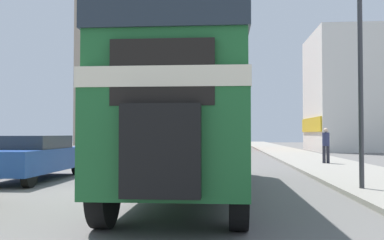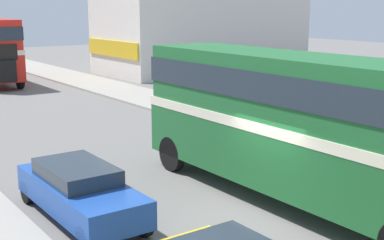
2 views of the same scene
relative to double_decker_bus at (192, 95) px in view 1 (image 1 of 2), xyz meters
The scene contains 7 objects.
ground_plane 2.81m from the double_decker_bus, 164.68° to the right, with size 120.00×120.00×0.00m, color slate.
double_decker_bus is the anchor object (origin of this frame).
bus_distant 28.47m from the double_decker_bus, 90.80° to the left, with size 2.38×9.53×4.45m.
car_parked_mid 5.87m from the double_decker_bus, 156.73° to the left, with size 1.68×4.64×1.39m.
pedestrian_walking 10.53m from the double_decker_bus, 58.87° to the left, with size 0.32×0.32×1.59m.
street_lamp 4.46m from the double_decker_bus, ahead, with size 0.36×0.36×5.86m.
church_tower 47.24m from the double_decker_bus, 109.82° to the left, with size 5.01×5.01×31.30m.
Camera 1 is at (2.19, -10.47, 1.47)m, focal length 40.00 mm.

